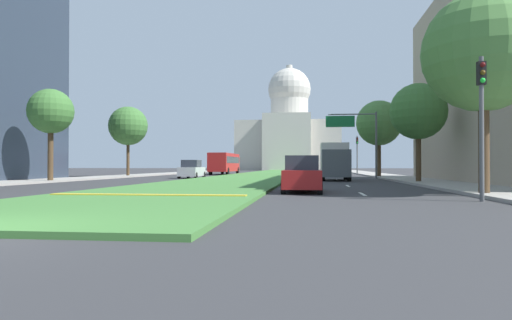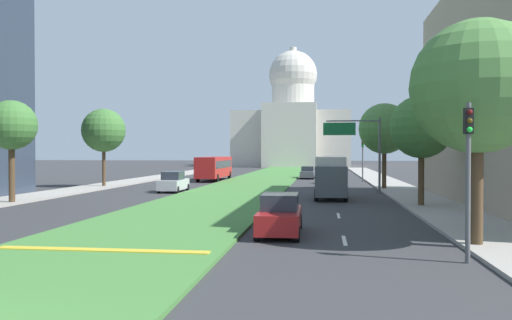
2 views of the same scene
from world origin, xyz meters
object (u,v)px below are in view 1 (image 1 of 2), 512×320
at_px(capitol_building, 289,136).
at_px(street_tree_right_near, 483,52).
at_px(sedan_lead_stopped, 302,175).
at_px(overhead_guide_sign, 358,131).
at_px(sedan_far_horizon, 307,169).
at_px(traffic_light_near_right, 482,109).
at_px(street_tree_right_mid, 418,112).
at_px(sedan_distant, 331,169).
at_px(box_truck_delivery, 335,161).
at_px(street_tree_left_far, 128,126).
at_px(traffic_light_far_right, 357,150).
at_px(sedan_midblock, 192,170).
at_px(street_tree_right_far, 379,123).
at_px(city_bus, 225,162).
at_px(street_tree_left_mid, 51,112).

distance_m(capitol_building, street_tree_right_near, 112.46).
bearing_deg(capitol_building, sedan_lead_stopped, -86.94).
xyz_separation_m(overhead_guide_sign, sedan_far_horizon, (-5.15, 23.46, -3.83)).
height_order(traffic_light_near_right, street_tree_right_mid, street_tree_right_mid).
height_order(overhead_guide_sign, sedan_lead_stopped, overhead_guide_sign).
bearing_deg(traffic_light_near_right, sedan_distant, 94.88).
distance_m(sedan_lead_stopped, sedan_distant, 36.40).
bearing_deg(box_truck_delivery, sedan_distant, 88.35).
bearing_deg(street_tree_left_far, sedan_lead_stopped, -53.64).
bearing_deg(overhead_guide_sign, traffic_light_far_right, 84.66).
bearing_deg(street_tree_right_mid, overhead_guide_sign, 106.19).
bearing_deg(street_tree_right_mid, street_tree_left_far, 151.61).
relative_size(sedan_midblock, box_truck_delivery, 0.71).
xyz_separation_m(traffic_light_near_right, sedan_midblock, (-17.99, 27.64, -2.46)).
bearing_deg(sedan_midblock, traffic_light_near_right, -56.94).
height_order(street_tree_right_near, sedan_far_horizon, street_tree_right_near).
distance_m(traffic_light_far_right, street_tree_right_mid, 27.82).
relative_size(traffic_light_near_right, sedan_far_horizon, 1.19).
bearing_deg(street_tree_right_near, street_tree_right_far, 90.01).
bearing_deg(traffic_light_far_right, city_bus, 175.99).
relative_size(sedan_distant, city_bus, 0.38).
bearing_deg(sedan_lead_stopped, city_bus, 105.87).
relative_size(sedan_distant, sedan_far_horizon, 0.95).
xyz_separation_m(traffic_light_near_right, sedan_far_horizon, (-6.70, 51.76, -2.53)).
xyz_separation_m(street_tree_right_mid, street_tree_left_far, (-28.38, 15.34, 0.55)).
bearing_deg(street_tree_right_far, street_tree_left_far, -179.90).
distance_m(box_truck_delivery, city_bus, 27.40).
bearing_deg(box_truck_delivery, sedan_lead_stopped, -97.91).
bearing_deg(box_truck_delivery, traffic_light_near_right, -79.83).
bearing_deg(street_tree_right_far, sedan_distant, 117.68).
xyz_separation_m(capitol_building, street_tree_right_far, (13.44, -81.83, -4.05)).
xyz_separation_m(traffic_light_near_right, street_tree_right_near, (1.08, 2.85, 2.71)).
xyz_separation_m(overhead_guide_sign, sedan_lead_stopped, (-4.97, -23.17, -3.79)).
xyz_separation_m(street_tree_right_mid, sedan_far_horizon, (-8.37, 34.54, -4.42)).
height_order(street_tree_left_mid, sedan_distant, street_tree_left_mid).
relative_size(traffic_light_near_right, street_tree_left_mid, 0.73).
bearing_deg(sedan_distant, sedan_far_horizon, 107.00).
distance_m(traffic_light_near_right, street_tree_right_far, 32.71).
distance_m(sedan_midblock, box_truck_delivery, 14.78).
bearing_deg(street_tree_left_far, sedan_midblock, -29.40).
distance_m(street_tree_left_mid, sedan_lead_stopped, 22.51).
bearing_deg(city_bus, street_tree_right_far, -35.20).
height_order(street_tree_left_mid, box_truck_delivery, street_tree_left_mid).
bearing_deg(sedan_far_horizon, overhead_guide_sign, -77.61).
xyz_separation_m(sedan_midblock, box_truck_delivery, (13.92, -4.92, 0.83)).
height_order(overhead_guide_sign, street_tree_right_mid, street_tree_right_mid).
bearing_deg(street_tree_left_mid, sedan_lead_stopped, -28.51).
distance_m(street_tree_right_far, sedan_midblock, 20.31).
distance_m(traffic_light_near_right, sedan_midblock, 33.07).
bearing_deg(overhead_guide_sign, street_tree_left_mid, -152.53).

